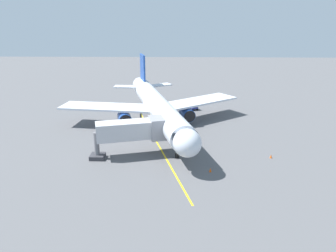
{
  "coord_description": "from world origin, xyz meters",
  "views": [
    {
      "loc": [
        -1.9,
        56.33,
        18.89
      ],
      "look_at": [
        -0.58,
        9.19,
        3.0
      ],
      "focal_mm": 34.3,
      "sensor_mm": 36.0,
      "label": 1
    }
  ],
  "objects_px": {
    "airplane": "(157,106)",
    "safety_cone_nose_left": "(210,170)",
    "safety_cone_nose_right": "(271,156)",
    "ground_crew_marshaller": "(190,150)",
    "ground_crew_wing_walker": "(141,115)",
    "baggage_cart_near_nose": "(193,106)",
    "jet_bridge": "(136,130)"
  },
  "relations": [
    {
      "from": "airplane",
      "to": "safety_cone_nose_left",
      "type": "distance_m",
      "value": 19.61
    },
    {
      "from": "ground_crew_marshaller",
      "to": "airplane",
      "type": "bearing_deg",
      "value": -66.46
    },
    {
      "from": "baggage_cart_near_nose",
      "to": "safety_cone_nose_left",
      "type": "distance_m",
      "value": 30.03
    },
    {
      "from": "ground_crew_marshaller",
      "to": "safety_cone_nose_left",
      "type": "height_order",
      "value": "ground_crew_marshaller"
    },
    {
      "from": "safety_cone_nose_left",
      "to": "baggage_cart_near_nose",
      "type": "bearing_deg",
      "value": -88.24
    },
    {
      "from": "jet_bridge",
      "to": "baggage_cart_near_nose",
      "type": "bearing_deg",
      "value": -110.43
    },
    {
      "from": "jet_bridge",
      "to": "safety_cone_nose_left",
      "type": "height_order",
      "value": "jet_bridge"
    },
    {
      "from": "airplane",
      "to": "baggage_cart_near_nose",
      "type": "bearing_deg",
      "value": -119.29
    },
    {
      "from": "ground_crew_marshaller",
      "to": "safety_cone_nose_left",
      "type": "distance_m",
      "value": 5.78
    },
    {
      "from": "safety_cone_nose_left",
      "to": "safety_cone_nose_right",
      "type": "bearing_deg",
      "value": -153.02
    },
    {
      "from": "ground_crew_marshaller",
      "to": "safety_cone_nose_right",
      "type": "distance_m",
      "value": 11.59
    },
    {
      "from": "jet_bridge",
      "to": "ground_crew_marshaller",
      "type": "xyz_separation_m",
      "value": [
        -7.63,
        0.09,
        -2.88
      ]
    },
    {
      "from": "baggage_cart_near_nose",
      "to": "ground_crew_wing_walker",
      "type": "bearing_deg",
      "value": 34.57
    },
    {
      "from": "airplane",
      "to": "safety_cone_nose_right",
      "type": "distance_m",
      "value": 21.66
    },
    {
      "from": "ground_crew_wing_walker",
      "to": "baggage_cart_near_nose",
      "type": "xyz_separation_m",
      "value": [
        -10.52,
        -7.25,
        -0.23
      ]
    },
    {
      "from": "baggage_cart_near_nose",
      "to": "safety_cone_nose_right",
      "type": "bearing_deg",
      "value": 111.4
    },
    {
      "from": "baggage_cart_near_nose",
      "to": "safety_cone_nose_left",
      "type": "height_order",
      "value": "baggage_cart_near_nose"
    },
    {
      "from": "baggage_cart_near_nose",
      "to": "safety_cone_nose_right",
      "type": "xyz_separation_m",
      "value": [
        -9.96,
        25.42,
        -0.38
      ]
    },
    {
      "from": "jet_bridge",
      "to": "safety_cone_nose_left",
      "type": "relative_size",
      "value": 20.83
    },
    {
      "from": "safety_cone_nose_right",
      "to": "baggage_cart_near_nose",
      "type": "bearing_deg",
      "value": -68.6
    },
    {
      "from": "ground_crew_marshaller",
      "to": "safety_cone_nose_right",
      "type": "relative_size",
      "value": 3.11
    },
    {
      "from": "jet_bridge",
      "to": "safety_cone_nose_left",
      "type": "xyz_separation_m",
      "value": [
        -10.15,
        5.26,
        -3.49
      ]
    },
    {
      "from": "jet_bridge",
      "to": "safety_cone_nose_right",
      "type": "xyz_separation_m",
      "value": [
        -19.18,
        0.66,
        -3.49
      ]
    },
    {
      "from": "ground_crew_wing_walker",
      "to": "baggage_cart_near_nose",
      "type": "distance_m",
      "value": 12.77
    },
    {
      "from": "airplane",
      "to": "safety_cone_nose_left",
      "type": "relative_size",
      "value": 72.22
    },
    {
      "from": "jet_bridge",
      "to": "ground_crew_marshaller",
      "type": "relative_size",
      "value": 6.7
    },
    {
      "from": "ground_crew_wing_walker",
      "to": "safety_cone_nose_left",
      "type": "bearing_deg",
      "value": 116.67
    },
    {
      "from": "airplane",
      "to": "jet_bridge",
      "type": "height_order",
      "value": "airplane"
    },
    {
      "from": "safety_cone_nose_right",
      "to": "ground_crew_wing_walker",
      "type": "bearing_deg",
      "value": -41.59
    },
    {
      "from": "airplane",
      "to": "jet_bridge",
      "type": "distance_m",
      "value": 12.5
    },
    {
      "from": "airplane",
      "to": "ground_crew_marshaller",
      "type": "relative_size",
      "value": 23.23
    },
    {
      "from": "ground_crew_wing_walker",
      "to": "safety_cone_nose_left",
      "type": "relative_size",
      "value": 3.11
    }
  ]
}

